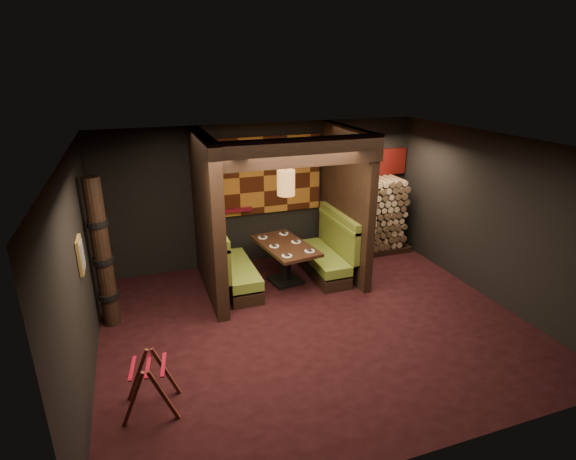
{
  "coord_description": "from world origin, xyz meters",
  "views": [
    {
      "loc": [
        -2.47,
        -5.71,
        3.89
      ],
      "look_at": [
        0.0,
        1.3,
        1.15
      ],
      "focal_mm": 28.0,
      "sensor_mm": 36.0,
      "label": 1
    }
  ],
  "objects_px": {
    "booth_bench_left": "(232,268)",
    "firewood_stack": "(372,216)",
    "totem_column": "(102,255)",
    "luggage_rack": "(150,383)",
    "dining_table": "(285,256)",
    "booth_bench_right": "(327,255)",
    "pendant_lamp": "(286,183)"
  },
  "relations": [
    {
      "from": "dining_table",
      "to": "booth_bench_right",
      "type": "bearing_deg",
      "value": 4.91
    },
    {
      "from": "booth_bench_left",
      "to": "totem_column",
      "type": "height_order",
      "value": "totem_column"
    },
    {
      "from": "luggage_rack",
      "to": "booth_bench_left",
      "type": "bearing_deg",
      "value": 59.67
    },
    {
      "from": "booth_bench_right",
      "to": "firewood_stack",
      "type": "height_order",
      "value": "firewood_stack"
    },
    {
      "from": "dining_table",
      "to": "firewood_stack",
      "type": "relative_size",
      "value": 0.9
    },
    {
      "from": "booth_bench_right",
      "to": "pendant_lamp",
      "type": "relative_size",
      "value": 1.42
    },
    {
      "from": "luggage_rack",
      "to": "totem_column",
      "type": "height_order",
      "value": "totem_column"
    },
    {
      "from": "pendant_lamp",
      "to": "totem_column",
      "type": "distance_m",
      "value": 3.21
    },
    {
      "from": "booth_bench_right",
      "to": "pendant_lamp",
      "type": "distance_m",
      "value": 1.79
    },
    {
      "from": "booth_bench_right",
      "to": "dining_table",
      "type": "xyz_separation_m",
      "value": [
        -0.89,
        -0.08,
        0.13
      ]
    },
    {
      "from": "pendant_lamp",
      "to": "firewood_stack",
      "type": "height_order",
      "value": "pendant_lamp"
    },
    {
      "from": "dining_table",
      "to": "luggage_rack",
      "type": "height_order",
      "value": "dining_table"
    },
    {
      "from": "booth_bench_right",
      "to": "totem_column",
      "type": "xyz_separation_m",
      "value": [
        -3.98,
        -0.55,
        0.79
      ]
    },
    {
      "from": "luggage_rack",
      "to": "totem_column",
      "type": "xyz_separation_m",
      "value": [
        -0.49,
        2.19,
        0.82
      ]
    },
    {
      "from": "firewood_stack",
      "to": "luggage_rack",
      "type": "bearing_deg",
      "value": -144.67
    },
    {
      "from": "totem_column",
      "to": "booth_bench_left",
      "type": "bearing_deg",
      "value": 14.75
    },
    {
      "from": "dining_table",
      "to": "totem_column",
      "type": "bearing_deg",
      "value": -171.29
    },
    {
      "from": "booth_bench_right",
      "to": "dining_table",
      "type": "distance_m",
      "value": 0.9
    },
    {
      "from": "booth_bench_right",
      "to": "booth_bench_left",
      "type": "bearing_deg",
      "value": 180.0
    },
    {
      "from": "booth_bench_left",
      "to": "luggage_rack",
      "type": "relative_size",
      "value": 2.16
    },
    {
      "from": "booth_bench_left",
      "to": "firewood_stack",
      "type": "distance_m",
      "value": 3.35
    },
    {
      "from": "booth_bench_left",
      "to": "totem_column",
      "type": "relative_size",
      "value": 0.67
    },
    {
      "from": "booth_bench_left",
      "to": "pendant_lamp",
      "type": "bearing_deg",
      "value": -7.18
    },
    {
      "from": "dining_table",
      "to": "totem_column",
      "type": "distance_m",
      "value": 3.2
    },
    {
      "from": "booth_bench_right",
      "to": "totem_column",
      "type": "height_order",
      "value": "totem_column"
    },
    {
      "from": "dining_table",
      "to": "totem_column",
      "type": "relative_size",
      "value": 0.65
    },
    {
      "from": "booth_bench_left",
      "to": "dining_table",
      "type": "distance_m",
      "value": 1.01
    },
    {
      "from": "booth_bench_left",
      "to": "firewood_stack",
      "type": "height_order",
      "value": "firewood_stack"
    },
    {
      "from": "dining_table",
      "to": "firewood_stack",
      "type": "height_order",
      "value": "firewood_stack"
    },
    {
      "from": "booth_bench_right",
      "to": "luggage_rack",
      "type": "bearing_deg",
      "value": -141.94
    },
    {
      "from": "booth_bench_left",
      "to": "booth_bench_right",
      "type": "height_order",
      "value": "same"
    },
    {
      "from": "luggage_rack",
      "to": "pendant_lamp",
      "type": "bearing_deg",
      "value": 45.06
    }
  ]
}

